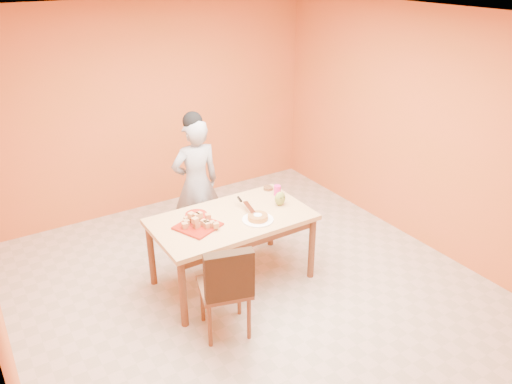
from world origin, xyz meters
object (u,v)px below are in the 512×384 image
pastry_platter (198,226)px  magenta_glass (277,190)px  egg_ornament (280,199)px  checker_tin (268,188)px  dining_table (232,225)px  sponge_cake (258,217)px  red_dinner_plate (196,214)px  dining_chair (225,286)px  person (196,183)px

pastry_platter → magenta_glass: 1.07m
egg_ornament → checker_tin: size_ratio=1.42×
dining_table → pastry_platter: size_ratio=4.39×
pastry_platter → egg_ornament: 0.95m
dining_table → magenta_glass: magenta_glass is taller
egg_ornament → checker_tin: egg_ornament is taller
dining_table → egg_ornament: egg_ornament is taller
dining_table → sponge_cake: size_ratio=7.89×
magenta_glass → red_dinner_plate: bearing=176.9°
magenta_glass → egg_ornament: bearing=-117.5°
dining_chair → checker_tin: (1.12, 1.01, 0.28)m
dining_table → dining_chair: (-0.44, -0.66, -0.17)m
magenta_glass → checker_tin: bearing=92.6°
dining_chair → sponge_cake: (0.63, 0.47, 0.30)m
sponge_cake → checker_tin: size_ratio=1.90×
checker_tin → sponge_cake: bearing=-131.5°
dining_chair → red_dinner_plate: size_ratio=4.33×
person → magenta_glass: size_ratio=13.83×
egg_ornament → magenta_glass: egg_ornament is taller
dining_table → person: size_ratio=1.04×
sponge_cake → checker_tin: (0.48, 0.55, -0.02)m
checker_tin → dining_chair: bearing=-137.8°
pastry_platter → red_dinner_plate: size_ratio=1.64×
person → pastry_platter: size_ratio=4.24×
dining_table → red_dinner_plate: red_dinner_plate is taller
magenta_glass → checker_tin: size_ratio=1.05×
dining_chair → checker_tin: 1.53m
pastry_platter → egg_ornament: (0.94, -0.03, 0.06)m
dining_chair → person: (0.49, 1.57, 0.27)m
red_dinner_plate → checker_tin: bearing=7.0°
dining_table → person: bearing=87.0°
red_dinner_plate → egg_ornament: bearing=-17.4°
magenta_glass → checker_tin: magenta_glass is taller
person → checker_tin: bearing=141.9°
person → red_dinner_plate: (-0.33, -0.68, -0.00)m
person → red_dinner_plate: 0.75m
red_dinner_plate → checker_tin: 0.96m
dining_table → egg_ornament: size_ratio=10.57×
dining_chair → magenta_glass: size_ratio=8.62×
sponge_cake → egg_ornament: egg_ornament is taller
sponge_cake → red_dinner_plate: bearing=137.7°
pastry_platter → magenta_glass: bearing=9.8°
dining_chair → person: size_ratio=0.62×
dining_chair → egg_ornament: dining_chair is taller
dining_table → person: (0.05, 0.91, 0.11)m
red_dinner_plate → magenta_glass: bearing=-3.1°
red_dinner_plate → sponge_cake: 0.64m
person → red_dinner_plate: person is taller
sponge_cake → egg_ornament: bearing=23.1°
dining_chair → checker_tin: bearing=58.2°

